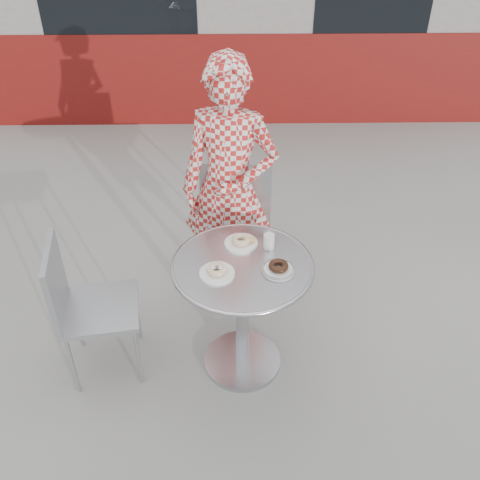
{
  "coord_description": "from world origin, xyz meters",
  "views": [
    {
      "loc": [
        -0.06,
        -2.17,
        2.58
      ],
      "look_at": [
        -0.02,
        0.17,
        0.85
      ],
      "focal_mm": 40.0,
      "sensor_mm": 36.0,
      "label": 1
    }
  ],
  "objects_px": {
    "chair_far": "(237,234)",
    "plate_far": "(242,242)",
    "seated_person": "(230,190)",
    "chair_left": "(103,331)",
    "plate_checker": "(278,268)",
    "milk_cup": "(269,241)",
    "plate_near": "(217,271)",
    "bistro_table": "(243,291)"
  },
  "relations": [
    {
      "from": "seated_person",
      "to": "chair_far",
      "type": "bearing_deg",
      "value": 95.29
    },
    {
      "from": "seated_person",
      "to": "plate_far",
      "type": "xyz_separation_m",
      "value": [
        0.07,
        -0.49,
        -0.04
      ]
    },
    {
      "from": "chair_far",
      "to": "plate_far",
      "type": "xyz_separation_m",
      "value": [
        0.02,
        -0.77,
        0.5
      ]
    },
    {
      "from": "bistro_table",
      "to": "milk_cup",
      "type": "bearing_deg",
      "value": 43.85
    },
    {
      "from": "plate_far",
      "to": "plate_checker",
      "type": "relative_size",
      "value": 1.01
    },
    {
      "from": "plate_near",
      "to": "chair_left",
      "type": "bearing_deg",
      "value": 172.82
    },
    {
      "from": "milk_cup",
      "to": "plate_checker",
      "type": "bearing_deg",
      "value": -78.89
    },
    {
      "from": "plate_checker",
      "to": "milk_cup",
      "type": "height_order",
      "value": "milk_cup"
    },
    {
      "from": "plate_far",
      "to": "chair_far",
      "type": "bearing_deg",
      "value": 91.52
    },
    {
      "from": "bistro_table",
      "to": "plate_far",
      "type": "bearing_deg",
      "value": 90.71
    },
    {
      "from": "seated_person",
      "to": "plate_near",
      "type": "height_order",
      "value": "seated_person"
    },
    {
      "from": "seated_person",
      "to": "plate_checker",
      "type": "distance_m",
      "value": 0.77
    },
    {
      "from": "chair_far",
      "to": "plate_far",
      "type": "distance_m",
      "value": 0.92
    },
    {
      "from": "bistro_table",
      "to": "chair_left",
      "type": "height_order",
      "value": "chair_left"
    },
    {
      "from": "chair_far",
      "to": "seated_person",
      "type": "height_order",
      "value": "seated_person"
    },
    {
      "from": "seated_person",
      "to": "milk_cup",
      "type": "relative_size",
      "value": 16.03
    },
    {
      "from": "chair_far",
      "to": "plate_checker",
      "type": "xyz_separation_m",
      "value": [
        0.21,
        -1.01,
        0.5
      ]
    },
    {
      "from": "seated_person",
      "to": "bistro_table",
      "type": "bearing_deg",
      "value": -69.46
    },
    {
      "from": "plate_near",
      "to": "plate_far",
      "type": "bearing_deg",
      "value": 62.51
    },
    {
      "from": "chair_far",
      "to": "milk_cup",
      "type": "xyz_separation_m",
      "value": [
        0.17,
        -0.81,
        0.53
      ]
    },
    {
      "from": "chair_left",
      "to": "bistro_table",
      "type": "bearing_deg",
      "value": -99.61
    },
    {
      "from": "chair_far",
      "to": "plate_checker",
      "type": "distance_m",
      "value": 1.14
    },
    {
      "from": "bistro_table",
      "to": "plate_near",
      "type": "bearing_deg",
      "value": -149.75
    },
    {
      "from": "seated_person",
      "to": "milk_cup",
      "type": "distance_m",
      "value": 0.57
    },
    {
      "from": "chair_left",
      "to": "seated_person",
      "type": "relative_size",
      "value": 0.54
    },
    {
      "from": "seated_person",
      "to": "plate_far",
      "type": "bearing_deg",
      "value": -67.6
    },
    {
      "from": "chair_far",
      "to": "seated_person",
      "type": "relative_size",
      "value": 0.58
    },
    {
      "from": "chair_left",
      "to": "plate_checker",
      "type": "bearing_deg",
      "value": -102.61
    },
    {
      "from": "bistro_table",
      "to": "chair_left",
      "type": "xyz_separation_m",
      "value": [
        -0.82,
        0.01,
        -0.31
      ]
    },
    {
      "from": "chair_left",
      "to": "plate_far",
      "type": "bearing_deg",
      "value": -87.41
    },
    {
      "from": "milk_cup",
      "to": "plate_near",
      "type": "bearing_deg",
      "value": -142.05
    },
    {
      "from": "bistro_table",
      "to": "plate_near",
      "type": "height_order",
      "value": "plate_near"
    },
    {
      "from": "seated_person",
      "to": "plate_checker",
      "type": "relative_size",
      "value": 9.16
    },
    {
      "from": "chair_left",
      "to": "chair_far",
      "type": "bearing_deg",
      "value": -49.48
    },
    {
      "from": "chair_left",
      "to": "plate_far",
      "type": "distance_m",
      "value": 0.99
    },
    {
      "from": "seated_person",
      "to": "plate_near",
      "type": "relative_size",
      "value": 9.12
    },
    {
      "from": "chair_left",
      "to": "plate_far",
      "type": "relative_size",
      "value": 4.84
    },
    {
      "from": "chair_far",
      "to": "chair_left",
      "type": "bearing_deg",
      "value": 51.72
    },
    {
      "from": "plate_far",
      "to": "plate_checker",
      "type": "distance_m",
      "value": 0.3
    },
    {
      "from": "milk_cup",
      "to": "plate_far",
      "type": "bearing_deg",
      "value": 166.57
    },
    {
      "from": "milk_cup",
      "to": "chair_far",
      "type": "bearing_deg",
      "value": 101.89
    },
    {
      "from": "plate_far",
      "to": "bistro_table",
      "type": "bearing_deg",
      "value": -89.29
    }
  ]
}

